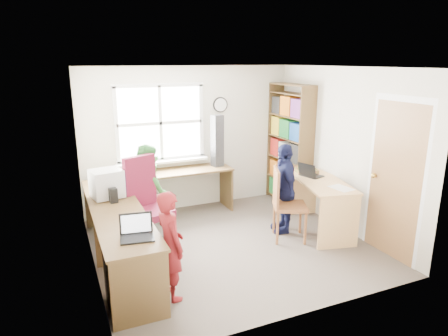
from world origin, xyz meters
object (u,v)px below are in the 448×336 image
Objects in this scene: crt_monitor at (107,184)px; laptop_right at (310,173)px; l_desk at (140,240)px; bookshelf at (289,148)px; cd_tower at (217,141)px; wooden_chair at (285,202)px; person_green at (149,191)px; right_desk at (320,194)px; laptop_left at (137,232)px; person_navy at (284,188)px; person_red at (170,245)px; potted_plant at (154,164)px; swivel_chair at (147,210)px.

crt_monitor reaches higher than laptop_right.
l_desk is 3.35m from bookshelf.
cd_tower is at bearing 23.12° from laptop_right.
wooden_chair reaches higher than l_desk.
person_green is at bearing 175.94° from wooden_chair.
cd_tower is at bearing 139.51° from right_desk.
l_desk is at bearing 85.60° from laptop_left.
laptop_left is at bearing -52.78° from person_navy.
crt_monitor is at bearing 103.08° from laptop_left.
person_navy is at bearing 80.16° from laptop_right.
cd_tower is 0.64× the size of person_green.
crt_monitor is 0.32× the size of person_green.
person_red is 2.26m from person_navy.
potted_plant is 0.23× the size of person_red.
l_desk is 0.96m from crt_monitor.
laptop_right is at bearing 50.20° from wooden_chair.
crt_monitor is at bearing 106.26° from l_desk.
person_red is at bearing -134.99° from cd_tower.
swivel_chair is 1.33m from laptop_left.
potted_plant is at bearing 37.50° from crt_monitor.
cd_tower is at bearing -41.34° from person_red.
crt_monitor is (-0.23, 0.80, 0.48)m from l_desk.
cd_tower is at bearing 169.20° from bookshelf.
bookshelf is at bearing -61.68° from person_red.
right_desk is at bearing -65.96° from cd_tower.
laptop_left is 0.43× the size of cd_tower.
person_navy reaches higher than person_red.
laptop_left is at bearing -108.00° from potted_plant.
wooden_chair is at bearing -123.58° from person_green.
laptop_right reaches higher than right_desk.
bookshelf is 1.30m from cd_tower.
wooden_chair reaches higher than potted_plant.
bookshelf reaches higher than person_red.
person_navy is (2.46, -0.35, -0.27)m from crt_monitor.
person_red reaches higher than l_desk.
person_red is 1.67m from person_green.
l_desk is 7.78× the size of laptop_right.
person_navy is at bearing -125.47° from bookshelf.
laptop_right is at bearing -75.04° from person_red.
wooden_chair is 0.87× the size of person_red.
right_desk is at bearing -20.89° from crt_monitor.
laptop_right is 0.44× the size of cd_tower.
swivel_chair reaches higher than laptop_right.
potted_plant is at bearing 50.25° from swivel_chair.
person_navy is at bearing -71.57° from person_red.
wooden_chair is 1.69m from cd_tower.
wooden_chair is 0.31m from person_navy.
right_desk is 1.07× the size of person_green.
swivel_chair is 2.89× the size of crt_monitor.
crt_monitor is at bearing -168.06° from bookshelf.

